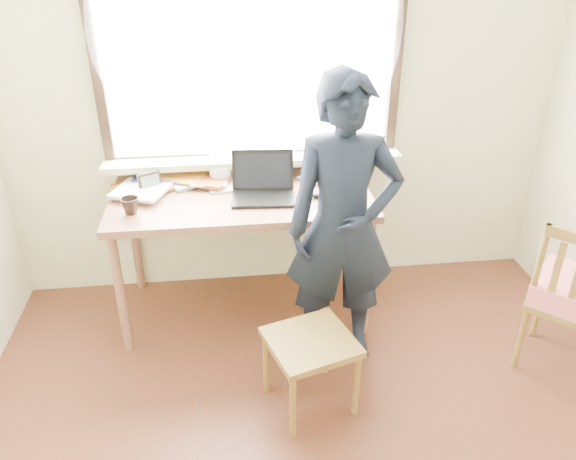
{
  "coord_description": "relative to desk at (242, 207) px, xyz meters",
  "views": [
    {
      "loc": [
        -0.38,
        -1.39,
        2.23
      ],
      "look_at": [
        -0.1,
        0.95,
        0.94
      ],
      "focal_mm": 35.0,
      "sensor_mm": 36.0,
      "label": 1
    }
  ],
  "objects": [
    {
      "name": "room_shell",
      "position": [
        0.27,
        -1.43,
        0.9
      ],
      "size": [
        3.52,
        4.02,
        2.61
      ],
      "color": "#EAE9BC",
      "rests_on": "ground"
    },
    {
      "name": "book_a",
      "position": [
        -0.43,
        0.17,
        0.1
      ],
      "size": [
        0.3,
        0.33,
        0.03
      ],
      "primitive_type": "imported",
      "rotation": [
        0.0,
        0.0,
        0.45
      ],
      "color": "white",
      "rests_on": "desk"
    },
    {
      "name": "picture_frame",
      "position": [
        -0.53,
        0.1,
        0.14
      ],
      "size": [
        0.13,
        0.08,
        0.11
      ],
      "color": "black",
      "rests_on": "desk"
    },
    {
      "name": "mug_white",
      "position": [
        -0.12,
        0.2,
        0.14
      ],
      "size": [
        0.19,
        0.19,
        0.11
      ],
      "primitive_type": "imported",
      "rotation": [
        0.0,
        0.0,
        0.89
      ],
      "color": "white",
      "rests_on": "desk"
    },
    {
      "name": "laptop",
      "position": [
        0.13,
        -0.03,
        0.14
      ],
      "size": [
        0.38,
        0.32,
        0.25
      ],
      "color": "black",
      "rests_on": "desk"
    },
    {
      "name": "work_chair",
      "position": [
        0.29,
        -0.87,
        -0.38
      ],
      "size": [
        0.51,
        0.5,
        0.42
      ],
      "color": "olive",
      "rests_on": "ground"
    },
    {
      "name": "person",
      "position": [
        0.51,
        -0.47,
        0.09
      ],
      "size": [
        0.63,
        0.43,
        1.64
      ],
      "primitive_type": "imported",
      "rotation": [
        0.0,
        0.0,
        -0.07
      ],
      "color": "black",
      "rests_on": "ground"
    },
    {
      "name": "desk",
      "position": [
        0.0,
        0.0,
        0.0
      ],
      "size": [
        1.53,
        0.77,
        0.82
      ],
      "color": "brown",
      "rests_on": "ground"
    },
    {
      "name": "mug_dark",
      "position": [
        -0.61,
        -0.18,
        0.13
      ],
      "size": [
        0.11,
        0.11,
        0.09
      ],
      "primitive_type": "imported",
      "rotation": [
        0.0,
        0.0,
        -0.16
      ],
      "color": "black",
      "rests_on": "desk"
    },
    {
      "name": "desk_clutter",
      "position": [
        -0.24,
        0.15,
        0.11
      ],
      "size": [
        0.76,
        0.56,
        0.06
      ],
      "color": "orange",
      "rests_on": "desk"
    },
    {
      "name": "mouse",
      "position": [
        0.45,
        -0.1,
        0.1
      ],
      "size": [
        0.09,
        0.06,
        0.03
      ],
      "primitive_type": "ellipsoid",
      "color": "black",
      "rests_on": "desk"
    },
    {
      "name": "side_chair",
      "position": [
        1.74,
        -0.76,
        -0.25
      ],
      "size": [
        0.59,
        0.59,
        0.93
      ],
      "color": "olive",
      "rests_on": "ground"
    },
    {
      "name": "book_b",
      "position": [
        0.45,
        0.26,
        0.09
      ],
      "size": [
        0.33,
        0.32,
        0.02
      ],
      "primitive_type": "imported",
      "rotation": [
        0.0,
        0.0,
        -0.84
      ],
      "color": "white",
      "rests_on": "desk"
    }
  ]
}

